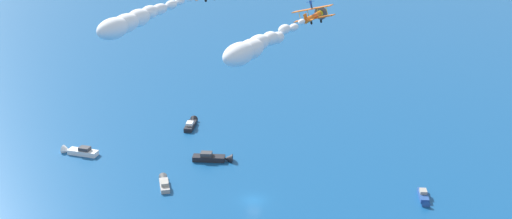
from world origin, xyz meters
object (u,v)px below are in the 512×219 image
motorboat_far_stbd (191,124)px  biplane_wingman (314,16)px  motorboat_near_centre (424,197)px  motorboat_trailing (164,183)px  wingwalker_wingman (311,3)px  motorboat_offshore (78,151)px  motorboat_inshore (214,158)px

motorboat_far_stbd → biplane_wingman: size_ratio=1.00×
motorboat_near_centre → motorboat_trailing: motorboat_trailing is taller
biplane_wingman → wingwalker_wingman: size_ratio=4.94×
motorboat_offshore → wingwalker_wingman: wingwalker_wingman is taller
motorboat_near_centre → wingwalker_wingman: size_ratio=4.19×
motorboat_far_stbd → wingwalker_wingman: wingwalker_wingman is taller
motorboat_offshore → wingwalker_wingman: size_ratio=5.45×
motorboat_offshore → biplane_wingman: size_ratio=1.10×
motorboat_near_centre → motorboat_offshore: bearing=-175.0°
motorboat_inshore → motorboat_near_centre: bearing=-1.5°
motorboat_trailing → motorboat_far_stbd: bearing=106.1°
biplane_wingman → wingwalker_wingman: (-0.57, 0.08, 2.07)m
motorboat_near_centre → motorboat_inshore: bearing=178.5°
motorboat_near_centre → biplane_wingman: 41.01m
biplane_wingman → motorboat_near_centre: bearing=23.1°
motorboat_near_centre → motorboat_trailing: bearing=-165.5°
motorboat_offshore → motorboat_trailing: size_ratio=1.28×
motorboat_inshore → motorboat_trailing: motorboat_inshore is taller
motorboat_trailing → biplane_wingman: (28.00, 3.82, 34.67)m
motorboat_trailing → wingwalker_wingman: (27.43, 3.90, 36.75)m
motorboat_near_centre → motorboat_trailing: (-48.08, -12.39, 0.04)m
motorboat_near_centre → motorboat_offshore: motorboat_offshore is taller
motorboat_trailing → wingwalker_wingman: size_ratio=4.26×
motorboat_trailing → biplane_wingman: biplane_wingman is taller
motorboat_near_centre → biplane_wingman: size_ratio=0.85×
motorboat_offshore → motorboat_near_centre: bearing=5.0°
motorboat_far_stbd → motorboat_offshore: bearing=-125.2°
motorboat_trailing → wingwalker_wingman: 46.02m
motorboat_offshore → motorboat_trailing: (24.15, -6.13, -0.12)m
motorboat_far_stbd → motorboat_offshore: (-15.88, -22.54, 0.07)m
wingwalker_wingman → motorboat_far_stbd: bearing=145.2°
motorboat_trailing → biplane_wingman: size_ratio=0.86×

